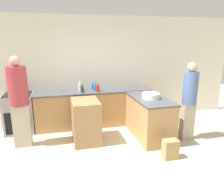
# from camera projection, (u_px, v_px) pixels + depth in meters

# --- Properties ---
(ground_plane) EXTENTS (14.00, 14.00, 0.00)m
(ground_plane) POSITION_uv_depth(u_px,v_px,m) (114.00, 168.00, 3.70)
(ground_plane) COLOR beige
(wall_back) EXTENTS (8.00, 0.06, 2.70)m
(wall_back) POSITION_uv_depth(u_px,v_px,m) (91.00, 70.00, 5.61)
(wall_back) COLOR silver
(wall_back) RESTS_ON ground_plane
(counter_back) EXTENTS (2.85, 0.66, 0.90)m
(counter_back) POSITION_uv_depth(u_px,v_px,m) (94.00, 108.00, 5.52)
(counter_back) COLOR tan
(counter_back) RESTS_ON ground_plane
(counter_peninsula) EXTENTS (0.69, 1.38, 0.90)m
(counter_peninsula) POSITION_uv_depth(u_px,v_px,m) (149.00, 117.00, 4.84)
(counter_peninsula) COLOR tan
(counter_peninsula) RESTS_ON ground_plane
(range_oven) EXTENTS (0.65, 0.63, 0.91)m
(range_oven) POSITION_uv_depth(u_px,v_px,m) (20.00, 113.00, 5.10)
(range_oven) COLOR #99999E
(range_oven) RESTS_ON ground_plane
(island_table) EXTENTS (0.55, 0.74, 0.91)m
(island_table) POSITION_uv_depth(u_px,v_px,m) (86.00, 121.00, 4.59)
(island_table) COLOR #997047
(island_table) RESTS_ON ground_plane
(mixing_bowl) EXTENTS (0.37, 0.37, 0.11)m
(mixing_bowl) POSITION_uv_depth(u_px,v_px,m) (151.00, 96.00, 4.65)
(mixing_bowl) COLOR white
(mixing_bowl) RESTS_ON counter_peninsula
(water_bottle_blue) EXTENTS (0.06, 0.06, 0.21)m
(water_bottle_blue) POSITION_uv_depth(u_px,v_px,m) (95.00, 87.00, 5.35)
(water_bottle_blue) COLOR #386BB7
(water_bottle_blue) RESTS_ON counter_back
(dish_soap_bottle) EXTENTS (0.07, 0.07, 0.18)m
(dish_soap_bottle) POSITION_uv_depth(u_px,v_px,m) (92.00, 87.00, 5.46)
(dish_soap_bottle) COLOR #338CBF
(dish_soap_bottle) RESTS_ON counter_back
(wine_bottle_dark) EXTENTS (0.06, 0.06, 0.20)m
(wine_bottle_dark) POSITION_uv_depth(u_px,v_px,m) (83.00, 89.00, 5.15)
(wine_bottle_dark) COLOR black
(wine_bottle_dark) RESTS_ON counter_back
(vinegar_bottle_clear) EXTENTS (0.09, 0.09, 0.27)m
(vinegar_bottle_clear) POSITION_uv_depth(u_px,v_px,m) (80.00, 87.00, 5.25)
(vinegar_bottle_clear) COLOR silver
(vinegar_bottle_clear) RESTS_ON counter_back
(hot_sauce_bottle) EXTENTS (0.08, 0.08, 0.20)m
(hot_sauce_bottle) POSITION_uv_depth(u_px,v_px,m) (98.00, 89.00, 5.23)
(hot_sauce_bottle) COLOR red
(hot_sauce_bottle) RESTS_ON counter_back
(person_by_range) EXTENTS (0.37, 0.37, 1.83)m
(person_by_range) POSITION_uv_depth(u_px,v_px,m) (19.00, 99.00, 4.25)
(person_by_range) COLOR #ADA38E
(person_by_range) RESTS_ON ground_plane
(person_at_peninsula) EXTENTS (0.30, 0.30, 1.68)m
(person_at_peninsula) POSITION_uv_depth(u_px,v_px,m) (189.00, 98.00, 4.57)
(person_at_peninsula) COLOR #ADA38E
(person_at_peninsula) RESTS_ON ground_plane
(paper_bag) EXTENTS (0.27, 0.18, 0.36)m
(paper_bag) POSITION_uv_depth(u_px,v_px,m) (170.00, 149.00, 3.97)
(paper_bag) COLOR #A88456
(paper_bag) RESTS_ON ground_plane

